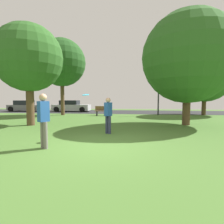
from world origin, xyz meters
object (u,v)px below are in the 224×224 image
object	(u,v)px
birch_tree_lone	(188,58)
person_thrower	(108,114)
maple_tree_far	(205,75)
street_lamp_post	(158,92)
person_catcher	(44,118)
parked_car_grey	(25,106)
parked_car_silver	(71,106)
oak_tree_left	(29,58)
oak_tree_center	(62,63)
frisbee_disc	(86,95)
park_bench	(103,111)

from	to	relation	value
birch_tree_lone	person_thrower	world-z (taller)	birch_tree_lone
maple_tree_far	street_lamp_post	distance (m)	4.88
street_lamp_post	person_catcher	bearing A→B (deg)	-112.93
parked_car_grey	parked_car_silver	world-z (taller)	parked_car_silver
oak_tree_left	oak_tree_center	bearing A→B (deg)	95.93
parked_car_silver	oak_tree_left	bearing A→B (deg)	-82.56
person_catcher	street_lamp_post	size ratio (longest dim) A/B	0.39
oak_tree_left	parked_car_silver	world-z (taller)	oak_tree_left
birch_tree_lone	frisbee_disc	xyz separation A→B (m)	(-5.13, -4.45, -2.30)
oak_tree_left	parked_car_grey	distance (m)	14.04
maple_tree_far	street_lamp_post	bearing A→B (deg)	-171.17
oak_tree_left	parked_car_grey	world-z (taller)	oak_tree_left
oak_tree_left	park_bench	world-z (taller)	oak_tree_left
frisbee_disc	park_bench	bearing A→B (deg)	95.39
oak_tree_center	person_catcher	bearing A→B (deg)	-70.83
birch_tree_lone	person_catcher	distance (m)	9.09
person_catcher	parked_car_grey	distance (m)	19.45
oak_tree_center	maple_tree_far	size ratio (longest dim) A/B	1.13
maple_tree_far	parked_car_silver	distance (m)	15.35
person_thrower	oak_tree_center	bearing A→B (deg)	-114.33
person_thrower	person_catcher	xyz separation A→B (m)	(-1.73, -2.69, 0.07)
oak_tree_center	birch_tree_lone	size ratio (longest dim) A/B	1.09
person_thrower	parked_car_grey	size ratio (longest dim) A/B	0.41
parked_car_silver	street_lamp_post	xyz separation A→B (m)	(10.16, -3.68, 1.60)
parked_car_grey	street_lamp_post	distance (m)	16.65
frisbee_disc	parked_car_grey	xyz separation A→B (m)	(-11.84, 14.61, -1.13)
oak_tree_center	park_bench	world-z (taller)	oak_tree_center
person_catcher	park_bench	xyz separation A→B (m)	(0.05, 11.44, -0.53)
oak_tree_center	street_lamp_post	size ratio (longest dim) A/B	1.64
parked_car_silver	person_catcher	bearing A→B (deg)	-73.50
birch_tree_lone	park_bench	bearing A→B (deg)	138.00
street_lamp_post	parked_car_grey	bearing A→B (deg)	167.72
oak_tree_left	park_bench	distance (m)	8.26
oak_tree_center	street_lamp_post	world-z (taller)	oak_tree_center
oak_tree_center	birch_tree_lone	distance (m)	11.63
person_thrower	frisbee_disc	distance (m)	1.61
person_catcher	parked_car_grey	bearing A→B (deg)	66.67
birch_tree_lone	parked_car_silver	distance (m)	15.42
person_thrower	street_lamp_post	distance (m)	10.65
birch_tree_lone	person_catcher	bearing A→B (deg)	-135.62
frisbee_disc	oak_tree_center	bearing A→B (deg)	116.53
oak_tree_left	maple_tree_far	distance (m)	15.71
maple_tree_far	park_bench	bearing A→B (deg)	-169.14
park_bench	street_lamp_post	bearing A→B (deg)	-167.42
person_thrower	park_bench	bearing A→B (deg)	-136.41
person_catcher	frisbee_disc	xyz separation A→B (m)	(0.99, 1.54, 0.77)
park_bench	parked_car_grey	bearing A→B (deg)	-23.33
birch_tree_lone	person_catcher	world-z (taller)	birch_tree_lone
person_catcher	parked_car_grey	world-z (taller)	person_catcher
birch_tree_lone	person_thrower	distance (m)	6.32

